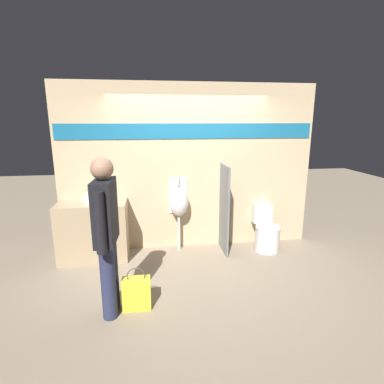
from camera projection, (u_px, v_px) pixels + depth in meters
ground_plane at (193, 260)px, 4.66m from camera, size 16.00×16.00×0.00m
display_wall at (188, 168)px, 4.91m from camera, size 4.18×0.07×2.70m
sink_counter at (94, 231)px, 4.63m from camera, size 1.03×0.55×0.91m
sink_basin at (95, 198)px, 4.57m from camera, size 0.37×0.37×0.25m
cell_phone at (111, 203)px, 4.46m from camera, size 0.07×0.14×0.01m
divider_near_counter at (224, 209)px, 4.84m from camera, size 0.03×0.57×1.44m
urinal_near_counter at (179, 202)px, 4.85m from camera, size 0.31×0.30×1.24m
toilet at (266, 233)px, 5.00m from camera, size 0.41×0.57×0.87m
person_in_vest at (106, 232)px, 3.17m from camera, size 0.23×0.62×1.76m
shopping_bag at (137, 293)px, 3.44m from camera, size 0.32×0.18×0.51m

